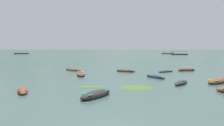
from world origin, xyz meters
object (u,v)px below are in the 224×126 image
(rowboat_8, at_px, (126,71))
(rowboat_3, at_px, (23,90))
(rowboat_10, at_px, (73,70))
(rowboat_2, at_px, (219,81))
(ferry_0, at_px, (180,54))
(rowboat_5, at_px, (96,94))
(ferry_2, at_px, (168,53))
(rowboat_7, at_px, (166,71))
(rowboat_4, at_px, (181,83))
(rowboat_6, at_px, (186,70))
(ferry_1, at_px, (21,53))
(rowboat_0, at_px, (81,74))
(rowboat_9, at_px, (155,77))

(rowboat_8, bearing_deg, rowboat_3, -122.72)
(rowboat_3, bearing_deg, rowboat_10, 88.25)
(rowboat_2, xyz_separation_m, rowboat_8, (-10.16, 9.65, -0.05))
(ferry_0, bearing_deg, rowboat_8, -112.81)
(rowboat_8, height_order, rowboat_10, rowboat_8)
(rowboat_3, height_order, rowboat_8, rowboat_8)
(rowboat_5, relative_size, rowboat_8, 0.97)
(rowboat_10, xyz_separation_m, ferry_2, (45.39, 111.31, 0.30))
(rowboat_7, height_order, ferry_2, ferry_2)
(rowboat_4, distance_m, rowboat_6, 13.34)
(ferry_1, bearing_deg, rowboat_8, -55.36)
(rowboat_6, relative_size, ferry_2, 0.38)
(rowboat_4, height_order, rowboat_6, rowboat_6)
(rowboat_0, distance_m, rowboat_9, 10.46)
(rowboat_2, bearing_deg, rowboat_9, 153.47)
(rowboat_3, bearing_deg, rowboat_8, 57.28)
(rowboat_8, bearing_deg, rowboat_7, -1.18)
(rowboat_5, relative_size, rowboat_7, 1.08)
(rowboat_10, bearing_deg, ferry_2, 67.82)
(rowboat_8, xyz_separation_m, ferry_1, (-74.08, 107.22, 0.29))
(rowboat_4, distance_m, rowboat_10, 19.02)
(rowboat_5, bearing_deg, rowboat_6, 53.11)
(rowboat_9, distance_m, rowboat_10, 14.93)
(rowboat_5, bearing_deg, ferry_2, 73.09)
(rowboat_4, distance_m, rowboat_7, 10.71)
(rowboat_2, bearing_deg, rowboat_7, 110.44)
(rowboat_4, height_order, ferry_1, ferry_1)
(rowboat_4, height_order, rowboat_5, rowboat_5)
(rowboat_8, xyz_separation_m, rowboat_10, (-9.12, 1.30, -0.01))
(ferry_0, height_order, ferry_1, same)
(rowboat_4, bearing_deg, rowboat_7, 84.36)
(ferry_0, xyz_separation_m, ferry_2, (-2.16, 21.25, 0.00))
(rowboat_0, distance_m, ferry_0, 105.81)
(rowboat_10, relative_size, ferry_2, 0.41)
(rowboat_0, xyz_separation_m, rowboat_2, (16.75, -5.27, 0.01))
(rowboat_4, xyz_separation_m, rowboat_5, (-8.52, -5.64, 0.05))
(rowboat_4, distance_m, ferry_1, 142.37)
(rowboat_10, bearing_deg, ferry_0, 62.17)
(rowboat_3, xyz_separation_m, rowboat_8, (9.62, 14.97, 0.00))
(rowboat_4, relative_size, ferry_1, 0.29)
(rowboat_5, height_order, rowboat_9, rowboat_5)
(rowboat_5, xyz_separation_m, rowboat_6, (13.52, 18.01, -0.02))
(rowboat_2, height_order, rowboat_3, rowboat_2)
(rowboat_6, bearing_deg, rowboat_2, -92.07)
(ferry_1, relative_size, ferry_2, 1.16)
(ferry_0, bearing_deg, rowboat_6, -107.24)
(rowboat_0, relative_size, rowboat_3, 1.38)
(rowboat_5, distance_m, rowboat_7, 18.90)
(rowboat_10, bearing_deg, rowboat_8, -8.13)
(rowboat_5, bearing_deg, rowboat_0, 106.80)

